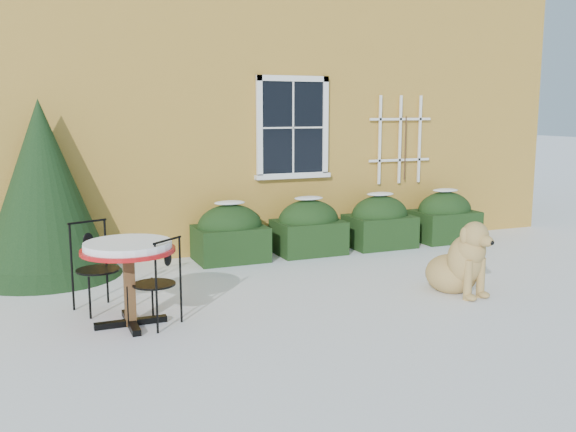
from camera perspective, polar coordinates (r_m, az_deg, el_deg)
name	(u,v)px	position (r m, az deg, el deg)	size (l,w,h in m)	color
ground	(321,304)	(7.61, 2.93, -7.85)	(80.00, 80.00, 0.00)	white
house	(177,63)	(13.94, -9.81, 13.23)	(12.40, 8.40, 6.40)	gold
hedge_row	(345,225)	(10.45, 5.08, -0.84)	(4.95, 0.80, 0.91)	black
evergreen_shrub	(44,206)	(9.27, -20.86, 0.81)	(1.99, 1.99, 2.41)	black
bistro_table	(128,256)	(6.89, -14.02, -3.47)	(0.98, 0.98, 0.90)	black
patio_chair_near	(157,282)	(6.90, -11.57, -5.76)	(0.59, 0.59, 0.95)	black
patio_chair_far	(96,266)	(7.59, -16.70, -4.32)	(0.58, 0.57, 1.01)	black
dog	(461,263)	(8.20, 15.09, -4.09)	(0.71, 1.09, 0.97)	tan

